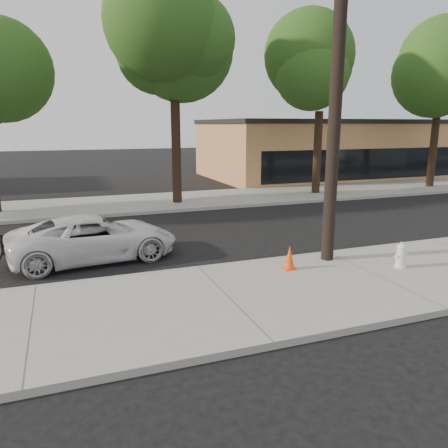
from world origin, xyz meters
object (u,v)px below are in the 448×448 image
Objects in this scene: utility_pole at (336,91)px; fire_hydrant at (401,256)px; traffic_cone at (289,258)px; police_cruiser at (94,238)px.

utility_pole is 13.95× the size of fire_hydrant.
utility_pole is 14.31× the size of traffic_cone.
police_cruiser is (-6.07, 2.72, -4.04)m from utility_pole.
utility_pole is 4.65m from fire_hydrant.
fire_hydrant is 1.03× the size of traffic_cone.
traffic_cone is (4.65, -3.12, -0.20)m from police_cruiser.
fire_hydrant is 2.96m from traffic_cone.
utility_pole is 1.91× the size of police_cruiser.
police_cruiser is at bearing 146.17° from traffic_cone.
police_cruiser is 8.49m from fire_hydrant.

